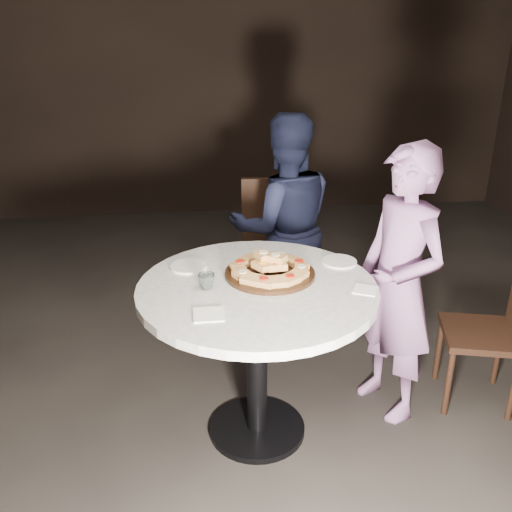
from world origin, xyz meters
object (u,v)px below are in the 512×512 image
at_px(water_glass, 207,281).
at_px(serving_board, 270,274).
at_px(focaccia_pile, 270,266).
at_px(diner_navy, 283,227).
at_px(diner_teal, 399,286).
at_px(chair_far, 274,230).
at_px(chair_right, 499,325).
at_px(table, 257,315).

bearing_deg(water_glass, serving_board, 18.72).
height_order(focaccia_pile, diner_navy, diner_navy).
xyz_separation_m(serving_board, diner_teal, (0.67, 0.03, -0.12)).
distance_m(chair_far, chair_right, 1.68).
relative_size(table, chair_right, 1.66).
distance_m(table, chair_far, 1.48).
xyz_separation_m(table, chair_far, (0.29, 1.45, -0.12)).
xyz_separation_m(serving_board, diner_navy, (0.22, 0.95, -0.12)).
distance_m(chair_far, diner_navy, 0.42).
distance_m(serving_board, water_glass, 0.33).
height_order(table, focaccia_pile, focaccia_pile).
xyz_separation_m(table, focaccia_pile, (0.07, 0.11, 0.21)).
bearing_deg(serving_board, chair_far, 80.82).
bearing_deg(serving_board, diner_teal, 2.81).
relative_size(serving_board, water_glass, 5.66).
relative_size(chair_far, diner_teal, 0.67).
xyz_separation_m(chair_right, diner_navy, (-1.02, 0.94, 0.26)).
bearing_deg(focaccia_pile, chair_far, 80.82).
bearing_deg(chair_far, chair_right, 131.70).
xyz_separation_m(focaccia_pile, diner_navy, (0.22, 0.95, -0.16)).
bearing_deg(diner_navy, chair_right, 134.64).
xyz_separation_m(diner_navy, diner_teal, (0.45, -0.92, -0.00)).
bearing_deg(diner_teal, table, -101.45).
bearing_deg(chair_far, diner_navy, 94.96).
distance_m(serving_board, chair_far, 1.39).
height_order(chair_right, diner_navy, diner_navy).
relative_size(chair_far, chair_right, 1.19).
bearing_deg(water_glass, chair_far, 70.02).
bearing_deg(chair_far, table, 82.56).
bearing_deg(focaccia_pile, table, -124.94).
distance_m(serving_board, chair_right, 1.30).
bearing_deg(water_glass, table, -0.26).
bearing_deg(table, water_glass, 179.74).
distance_m(table, serving_board, 0.21).
height_order(serving_board, chair_far, chair_far).
distance_m(table, water_glass, 0.30).
bearing_deg(chair_far, water_glass, 73.93).
xyz_separation_m(focaccia_pile, chair_far, (0.22, 1.34, -0.32)).
xyz_separation_m(chair_far, diner_teal, (0.45, -1.31, 0.16)).
relative_size(table, serving_board, 3.17).
height_order(water_glass, chair_right, water_glass).
relative_size(water_glass, diner_navy, 0.05).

